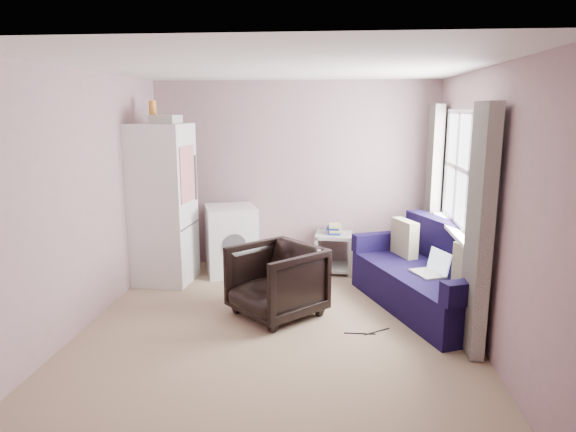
% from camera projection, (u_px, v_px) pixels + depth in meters
% --- Properties ---
extents(room, '(3.84, 4.24, 2.54)m').
position_uv_depth(room, '(279.00, 203.00, 4.88)').
color(room, '#9C8166').
rests_on(room, ground).
extents(armchair, '(1.10, 1.10, 0.83)m').
position_uv_depth(armchair, '(276.00, 278.00, 5.32)').
color(armchair, black).
rests_on(armchair, ground).
extents(fridge, '(0.73, 0.71, 2.23)m').
position_uv_depth(fridge, '(163.00, 203.00, 6.30)').
color(fridge, silver).
rests_on(fridge, ground).
extents(washing_machine, '(0.80, 0.80, 0.89)m').
position_uv_depth(washing_machine, '(231.00, 238.00, 6.73)').
color(washing_machine, silver).
rests_on(washing_machine, ground).
extents(side_table, '(0.49, 0.49, 0.65)m').
position_uv_depth(side_table, '(334.00, 249.00, 6.79)').
color(side_table, '#9A9C98').
rests_on(side_table, ground).
extents(sofa, '(1.61, 2.20, 0.89)m').
position_uv_depth(sofa, '(433.00, 279.00, 5.53)').
color(sofa, black).
rests_on(sofa, ground).
extents(window_dressing, '(0.17, 2.62, 2.18)m').
position_uv_depth(window_dressing, '(452.00, 207.00, 5.43)').
color(window_dressing, white).
rests_on(window_dressing, ground).
extents(floor_cables, '(0.45, 0.18, 0.01)m').
position_uv_depth(floor_cables, '(368.00, 332.00, 4.96)').
color(floor_cables, black).
rests_on(floor_cables, ground).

